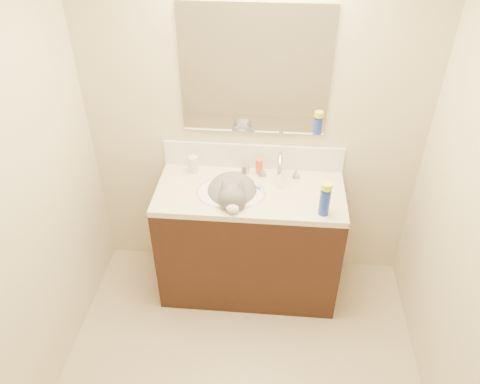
% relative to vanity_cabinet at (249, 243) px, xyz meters
% --- Properties ---
extents(room_shell, '(2.24, 2.54, 2.52)m').
position_rel_vanity_cabinet_xyz_m(room_shell, '(0.00, -0.97, 1.08)').
color(room_shell, '#C9B795').
rests_on(room_shell, ground).
extents(vanity_cabinet, '(1.20, 0.55, 0.82)m').
position_rel_vanity_cabinet_xyz_m(vanity_cabinet, '(0.00, 0.00, 0.00)').
color(vanity_cabinet, black).
rests_on(vanity_cabinet, ground).
extents(counter_slab, '(1.20, 0.55, 0.04)m').
position_rel_vanity_cabinet_xyz_m(counter_slab, '(0.00, 0.00, 0.43)').
color(counter_slab, beige).
rests_on(counter_slab, vanity_cabinet).
extents(basin, '(0.45, 0.36, 0.14)m').
position_rel_vanity_cabinet_xyz_m(basin, '(-0.12, -0.03, 0.38)').
color(basin, white).
rests_on(basin, vanity_cabinet).
extents(faucet, '(0.28, 0.20, 0.21)m').
position_rel_vanity_cabinet_xyz_m(faucet, '(0.18, 0.14, 0.54)').
color(faucet, silver).
rests_on(faucet, counter_slab).
extents(cat, '(0.41, 0.48, 0.35)m').
position_rel_vanity_cabinet_xyz_m(cat, '(-0.11, -0.03, 0.43)').
color(cat, '#555355').
rests_on(cat, basin).
extents(backsplash, '(1.20, 0.02, 0.18)m').
position_rel_vanity_cabinet_xyz_m(backsplash, '(0.00, 0.26, 0.54)').
color(backsplash, silver).
rests_on(backsplash, counter_slab).
extents(mirror, '(0.90, 0.02, 0.80)m').
position_rel_vanity_cabinet_xyz_m(mirror, '(0.00, 0.26, 1.13)').
color(mirror, white).
rests_on(mirror, room_shell).
extents(pill_bottle, '(0.07, 0.07, 0.12)m').
position_rel_vanity_cabinet_xyz_m(pill_bottle, '(-0.39, 0.18, 0.51)').
color(pill_bottle, silver).
rests_on(pill_bottle, counter_slab).
extents(pill_label, '(0.07, 0.07, 0.04)m').
position_rel_vanity_cabinet_xyz_m(pill_label, '(-0.39, 0.18, 0.50)').
color(pill_label, '#D15822').
rests_on(pill_label, pill_bottle).
extents(silver_jar, '(0.06, 0.06, 0.06)m').
position_rel_vanity_cabinet_xyz_m(silver_jar, '(-0.05, 0.19, 0.48)').
color(silver_jar, '#B7B7BC').
rests_on(silver_jar, counter_slab).
extents(amber_bottle, '(0.05, 0.05, 0.11)m').
position_rel_vanity_cabinet_xyz_m(amber_bottle, '(0.05, 0.20, 0.50)').
color(amber_bottle, '#E64C1B').
rests_on(amber_bottle, counter_slab).
extents(toothbrush, '(0.09, 0.10, 0.01)m').
position_rel_vanity_cabinet_xyz_m(toothbrush, '(0.06, 0.02, 0.45)').
color(toothbrush, silver).
rests_on(toothbrush, counter_slab).
extents(toothbrush_head, '(0.03, 0.03, 0.02)m').
position_rel_vanity_cabinet_xyz_m(toothbrush_head, '(0.06, 0.02, 0.46)').
color(toothbrush_head, '#5D7EC7').
rests_on(toothbrush_head, counter_slab).
extents(spray_can, '(0.07, 0.07, 0.17)m').
position_rel_vanity_cabinet_xyz_m(spray_can, '(0.45, -0.19, 0.53)').
color(spray_can, '#1933B2').
rests_on(spray_can, counter_slab).
extents(spray_cap, '(0.07, 0.07, 0.04)m').
position_rel_vanity_cabinet_xyz_m(spray_cap, '(0.45, -0.19, 0.65)').
color(spray_cap, yellow).
rests_on(spray_cap, spray_can).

